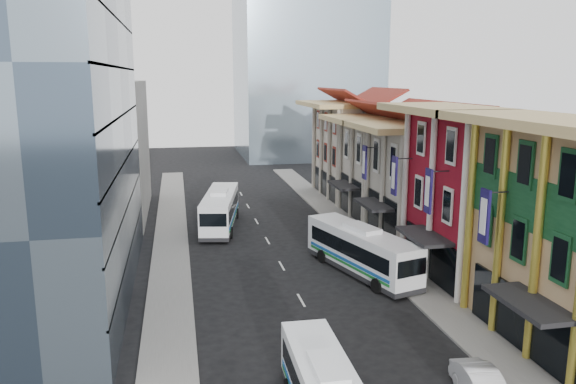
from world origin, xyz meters
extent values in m
cube|color=slate|center=(8.50, 22.00, 0.07)|extent=(3.00, 90.00, 0.15)
cube|color=slate|center=(-8.50, 22.00, 0.07)|extent=(3.00, 90.00, 0.15)
cube|color=maroon|center=(14.00, 17.00, 6.00)|extent=(8.00, 10.00, 12.00)
cube|color=beige|center=(14.00, 26.50, 5.00)|extent=(8.00, 9.00, 10.00)
cube|color=beige|center=(14.00, 35.50, 5.00)|extent=(8.00, 9.00, 10.00)
cube|color=beige|center=(14.00, 46.00, 5.50)|extent=(8.00, 12.00, 11.00)
cube|color=#3A4A5C|center=(-17.00, 19.00, 15.00)|extent=(12.00, 26.00, 30.00)
cube|color=gray|center=(-16.00, 42.00, 7.00)|extent=(10.00, 18.00, 14.00)
camera|label=1|loc=(-7.58, -18.88, 14.40)|focal=35.00mm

